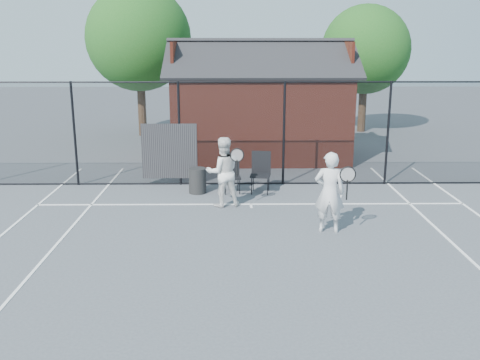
{
  "coord_description": "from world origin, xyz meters",
  "views": [
    {
      "loc": [
        -0.43,
        -10.17,
        4.07
      ],
      "look_at": [
        -0.3,
        1.27,
        1.1
      ],
      "focal_mm": 40.0,
      "sensor_mm": 36.0,
      "label": 1
    }
  ],
  "objects_px": {
    "chair_right": "(232,176)",
    "waste_bin": "(198,181)",
    "clubhouse": "(260,112)",
    "player_front": "(330,192)",
    "player_back": "(223,172)",
    "chair_left": "(260,173)"
  },
  "relations": [
    {
      "from": "chair_right",
      "to": "player_front",
      "type": "bearing_deg",
      "value": -62.33
    },
    {
      "from": "chair_left",
      "to": "chair_right",
      "type": "height_order",
      "value": "chair_left"
    },
    {
      "from": "clubhouse",
      "to": "chair_right",
      "type": "distance_m",
      "value": 5.12
    },
    {
      "from": "player_front",
      "to": "player_back",
      "type": "relative_size",
      "value": 1.01
    },
    {
      "from": "chair_right",
      "to": "waste_bin",
      "type": "relative_size",
      "value": 1.4
    },
    {
      "from": "player_front",
      "to": "player_back",
      "type": "bearing_deg",
      "value": 140.52
    },
    {
      "from": "chair_left",
      "to": "waste_bin",
      "type": "height_order",
      "value": "chair_left"
    },
    {
      "from": "chair_right",
      "to": "chair_left",
      "type": "bearing_deg",
      "value": -6.55
    },
    {
      "from": "player_front",
      "to": "chair_right",
      "type": "distance_m",
      "value": 3.83
    },
    {
      "from": "clubhouse",
      "to": "player_front",
      "type": "xyz_separation_m",
      "value": [
        1.14,
        -8.04,
        -0.71
      ]
    },
    {
      "from": "player_back",
      "to": "chair_right",
      "type": "xyz_separation_m",
      "value": [
        0.22,
        1.2,
        -0.4
      ]
    },
    {
      "from": "clubhouse",
      "to": "player_back",
      "type": "xyz_separation_m",
      "value": [
        -1.22,
        -6.1,
        -0.72
      ]
    },
    {
      "from": "clubhouse",
      "to": "chair_left",
      "type": "bearing_deg",
      "value": -92.45
    },
    {
      "from": "chair_right",
      "to": "waste_bin",
      "type": "bearing_deg",
      "value": 173.45
    },
    {
      "from": "waste_bin",
      "to": "chair_left",
      "type": "bearing_deg",
      "value": 0.0
    },
    {
      "from": "chair_left",
      "to": "player_back",
      "type": "bearing_deg",
      "value": -121.88
    },
    {
      "from": "clubhouse",
      "to": "chair_left",
      "type": "xyz_separation_m",
      "value": [
        -0.21,
        -4.9,
        -1.05
      ]
    },
    {
      "from": "clubhouse",
      "to": "player_front",
      "type": "distance_m",
      "value": 8.16
    },
    {
      "from": "player_back",
      "to": "waste_bin",
      "type": "xyz_separation_m",
      "value": [
        -0.73,
        1.2,
        -0.54
      ]
    },
    {
      "from": "player_front",
      "to": "clubhouse",
      "type": "bearing_deg",
      "value": 98.06
    },
    {
      "from": "player_front",
      "to": "chair_left",
      "type": "relative_size",
      "value": 1.62
    },
    {
      "from": "chair_right",
      "to": "clubhouse",
      "type": "bearing_deg",
      "value": 71.91
    }
  ]
}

